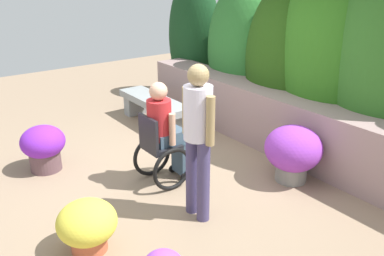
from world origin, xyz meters
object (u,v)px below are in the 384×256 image
Objects in this scene: person_in_wheelchair at (164,137)px; stone_bench at (154,106)px; flower_pot_red_accent at (43,146)px; person_standing_companion at (198,133)px; flower_pot_purple_near at (293,151)px; flower_pot_terracotta_by_wall at (87,225)px.

stone_bench is at bearing 156.25° from person_in_wheelchair.
person_in_wheelchair is at bearing -20.31° from stone_bench.
person_standing_companion is at bearing 25.34° from flower_pot_red_accent.
flower_pot_purple_near is (2.79, 0.35, 0.08)m from stone_bench.
person_standing_companion is 2.42m from flower_pot_red_accent.
flower_pot_terracotta_by_wall is (2.54, -2.32, -0.04)m from stone_bench.
flower_pot_red_accent is at bearing -145.31° from person_standing_companion.
flower_pot_purple_near is 1.18× the size of flower_pot_red_accent.
flower_pot_terracotta_by_wall is at bearing -88.00° from person_standing_companion.
flower_pot_terracotta_by_wall is at bearing -95.23° from flower_pot_purple_near.
flower_pot_purple_near is at bearing 84.77° from flower_pot_terracotta_by_wall.
flower_pot_purple_near is 1.28× the size of flower_pot_terracotta_by_wall.
person_standing_companion is 1.42m from flower_pot_terracotta_by_wall.
person_in_wheelchair is at bearing 117.92° from flower_pot_terracotta_by_wall.
flower_pot_purple_near is at bearing 48.23° from flower_pot_red_accent.
flower_pot_terracotta_by_wall is (0.71, -1.34, -0.34)m from person_in_wheelchair.
flower_pot_terracotta_by_wall is at bearing -57.66° from person_in_wheelchair.
person_in_wheelchair is 2.10× the size of flower_pot_red_accent.
flower_pot_terracotta_by_wall is at bearing -6.34° from flower_pot_red_accent.
person_standing_companion is at bearing -14.49° from stone_bench.
flower_pot_terracotta_by_wall is at bearing -34.55° from stone_bench.
flower_pot_red_accent is (-1.95, 0.22, 0.07)m from flower_pot_terracotta_by_wall.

